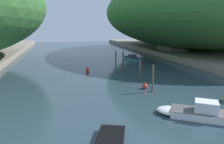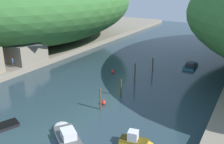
{
  "view_description": "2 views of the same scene",
  "coord_description": "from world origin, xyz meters",
  "px_view_note": "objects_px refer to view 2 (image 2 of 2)",
  "views": [
    {
      "loc": [
        -6.74,
        -5.29,
        7.04
      ],
      "look_at": [
        0.62,
        24.13,
        0.59
      ],
      "focal_mm": 35.0,
      "sensor_mm": 36.0,
      "label": 1
    },
    {
      "loc": [
        18.7,
        -7.88,
        15.21
      ],
      "look_at": [
        -0.85,
        25.16,
        1.43
      ],
      "focal_mm": 40.0,
      "sensor_mm": 36.0,
      "label": 2
    }
  ],
  "objects_px": {
    "boat_near_quay": "(137,142)",
    "boat_far_right_bank": "(0,128)",
    "boat_open_rowboat": "(191,65)",
    "channel_buoy_far": "(104,102)",
    "channel_buoy_near": "(113,72)",
    "boat_moored_right": "(67,135)",
    "boathouse_shed": "(20,48)",
    "person_on_quay": "(12,62)"
  },
  "relations": [
    {
      "from": "boat_far_right_bank",
      "to": "boathouse_shed",
      "type": "bearing_deg",
      "value": -26.25
    },
    {
      "from": "boat_far_right_bank",
      "to": "person_on_quay",
      "type": "height_order",
      "value": "person_on_quay"
    },
    {
      "from": "boat_near_quay",
      "to": "boat_moored_right",
      "type": "bearing_deg",
      "value": -80.51
    },
    {
      "from": "boat_open_rowboat",
      "to": "boat_moored_right",
      "type": "xyz_separation_m",
      "value": [
        -5.11,
        -30.4,
        0.11
      ]
    },
    {
      "from": "boat_open_rowboat",
      "to": "channel_buoy_near",
      "type": "distance_m",
      "value": 15.52
    },
    {
      "from": "boat_near_quay",
      "to": "channel_buoy_near",
      "type": "bearing_deg",
      "value": -154.57
    },
    {
      "from": "boat_moored_right",
      "to": "boathouse_shed",
      "type": "bearing_deg",
      "value": 92.91
    },
    {
      "from": "boat_near_quay",
      "to": "boat_far_right_bank",
      "type": "bearing_deg",
      "value": -82.11
    },
    {
      "from": "channel_buoy_far",
      "to": "person_on_quay",
      "type": "height_order",
      "value": "person_on_quay"
    },
    {
      "from": "boathouse_shed",
      "to": "channel_buoy_far",
      "type": "relative_size",
      "value": 9.6
    },
    {
      "from": "boat_far_right_bank",
      "to": "boat_near_quay",
      "type": "bearing_deg",
      "value": -140.35
    },
    {
      "from": "channel_buoy_far",
      "to": "channel_buoy_near",
      "type": "bearing_deg",
      "value": 114.48
    },
    {
      "from": "boat_near_quay",
      "to": "channel_buoy_near",
      "type": "distance_m",
      "value": 21.03
    },
    {
      "from": "boat_open_rowboat",
      "to": "boat_moored_right",
      "type": "height_order",
      "value": "boat_moored_right"
    },
    {
      "from": "channel_buoy_far",
      "to": "person_on_quay",
      "type": "distance_m",
      "value": 20.53
    },
    {
      "from": "boat_open_rowboat",
      "to": "boat_moored_right",
      "type": "relative_size",
      "value": 0.97
    },
    {
      "from": "boathouse_shed",
      "to": "channel_buoy_near",
      "type": "height_order",
      "value": "boathouse_shed"
    },
    {
      "from": "boathouse_shed",
      "to": "boat_moored_right",
      "type": "bearing_deg",
      "value": -31.55
    },
    {
      "from": "boat_moored_right",
      "to": "person_on_quay",
      "type": "bearing_deg",
      "value": 97.99
    },
    {
      "from": "boathouse_shed",
      "to": "boat_moored_right",
      "type": "distance_m",
      "value": 27.41
    },
    {
      "from": "channel_buoy_far",
      "to": "boat_far_right_bank",
      "type": "bearing_deg",
      "value": -121.85
    },
    {
      "from": "boat_moored_right",
      "to": "person_on_quay",
      "type": "height_order",
      "value": "person_on_quay"
    },
    {
      "from": "boat_near_quay",
      "to": "channel_buoy_near",
      "type": "relative_size",
      "value": 4.15
    },
    {
      "from": "boat_near_quay",
      "to": "boat_moored_right",
      "type": "relative_size",
      "value": 0.6
    },
    {
      "from": "channel_buoy_far",
      "to": "person_on_quay",
      "type": "bearing_deg",
      "value": 173.91
    },
    {
      "from": "channel_buoy_far",
      "to": "person_on_quay",
      "type": "xyz_separation_m",
      "value": [
        -20.34,
        2.17,
        1.76
      ]
    },
    {
      "from": "boathouse_shed",
      "to": "boat_moored_right",
      "type": "height_order",
      "value": "boathouse_shed"
    },
    {
      "from": "boat_far_right_bank",
      "to": "boat_moored_right",
      "type": "bearing_deg",
      "value": -141.81
    },
    {
      "from": "boat_near_quay",
      "to": "boat_far_right_bank",
      "type": "distance_m",
      "value": 15.09
    },
    {
      "from": "channel_buoy_near",
      "to": "boat_far_right_bank",
      "type": "bearing_deg",
      "value": -94.32
    },
    {
      "from": "boat_near_quay",
      "to": "boat_moored_right",
      "type": "xyz_separation_m",
      "value": [
        -6.75,
        -2.57,
        -0.05
      ]
    },
    {
      "from": "channel_buoy_near",
      "to": "channel_buoy_far",
      "type": "distance_m",
      "value": 12.15
    },
    {
      "from": "boat_open_rowboat",
      "to": "channel_buoy_far",
      "type": "bearing_deg",
      "value": -108.11
    },
    {
      "from": "boat_open_rowboat",
      "to": "channel_buoy_far",
      "type": "distance_m",
      "value": 22.83
    },
    {
      "from": "boat_far_right_bank",
      "to": "person_on_quay",
      "type": "distance_m",
      "value": 18.9
    },
    {
      "from": "boat_moored_right",
      "to": "boat_open_rowboat",
      "type": "bearing_deg",
      "value": 24.92
    },
    {
      "from": "channel_buoy_near",
      "to": "boat_open_rowboat",
      "type": "bearing_deg",
      "value": 45.11
    },
    {
      "from": "boat_moored_right",
      "to": "person_on_quay",
      "type": "xyz_separation_m",
      "value": [
        -21.15,
        10.53,
        1.67
      ]
    },
    {
      "from": "boat_near_quay",
      "to": "boat_far_right_bank",
      "type": "height_order",
      "value": "boat_near_quay"
    },
    {
      "from": "boat_near_quay",
      "to": "person_on_quay",
      "type": "bearing_deg",
      "value": -117.27
    },
    {
      "from": "boathouse_shed",
      "to": "person_on_quay",
      "type": "relative_size",
      "value": 4.95
    },
    {
      "from": "boat_open_rowboat",
      "to": "channel_buoy_far",
      "type": "relative_size",
      "value": 6.74
    }
  ]
}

